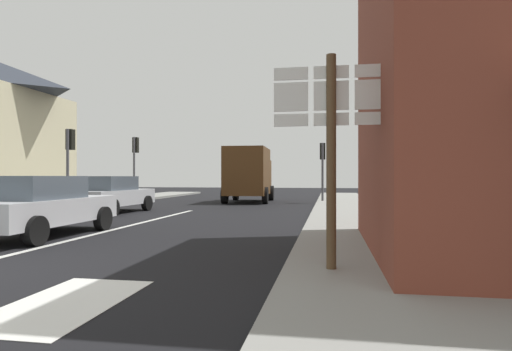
# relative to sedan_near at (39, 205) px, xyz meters

# --- Properties ---
(ground_plane) EXTENTS (80.00, 80.00, 0.00)m
(ground_plane) POSITION_rel_sedan_near_xyz_m (1.12, 6.16, -0.76)
(ground_plane) COLOR black
(sidewalk_right) EXTENTS (2.83, 44.00, 0.14)m
(sidewalk_right) POSITION_rel_sedan_near_xyz_m (7.68, 4.16, -0.69)
(sidewalk_right) COLOR gray
(sidewalk_right) RESTS_ON ground
(lane_centre_stripe) EXTENTS (0.16, 12.00, 0.01)m
(lane_centre_stripe) POSITION_rel_sedan_near_xyz_m (1.12, 2.16, -0.75)
(lane_centre_stripe) COLOR silver
(lane_centre_stripe) RESTS_ON ground
(lane_turn_arrow) EXTENTS (1.20, 2.20, 0.01)m
(lane_turn_arrow) POSITION_rel_sedan_near_xyz_m (3.95, -4.84, -0.75)
(lane_turn_arrow) COLOR silver
(lane_turn_arrow) RESTS_ON ground
(sedan_near) EXTENTS (1.97, 4.20, 1.47)m
(sedan_near) POSITION_rel_sedan_near_xyz_m (0.00, 0.00, 0.00)
(sedan_near) COLOR #B7BABF
(sedan_near) RESTS_ON ground
(sedan_far) EXTENTS (2.13, 4.28, 1.47)m
(sedan_far) POSITION_rel_sedan_near_xyz_m (-1.70, 6.51, 0.00)
(sedan_far) COLOR #B7BABF
(sedan_far) RESTS_ON ground
(delivery_truck) EXTENTS (2.65, 5.08, 3.05)m
(delivery_truck) POSITION_rel_sedan_near_xyz_m (2.41, 14.59, 0.89)
(delivery_truck) COLOR #4C2D14
(delivery_truck) RESTS_ON ground
(route_sign_post) EXTENTS (1.66, 0.14, 3.20)m
(route_sign_post) POSITION_rel_sedan_near_xyz_m (6.96, -3.08, 1.24)
(route_sign_post) COLOR brown
(route_sign_post) RESTS_ON ground
(traffic_light_far_right) EXTENTS (0.30, 0.49, 3.30)m
(traffic_light_far_right) POSITION_rel_sedan_near_xyz_m (6.57, 14.42, 1.68)
(traffic_light_far_right) COLOR #47474C
(traffic_light_far_right) RESTS_ON ground
(traffic_light_near_left) EXTENTS (0.30, 0.49, 3.54)m
(traffic_light_near_left) POSITION_rel_sedan_near_xyz_m (-4.33, 7.80, 1.86)
(traffic_light_near_left) COLOR #47474C
(traffic_light_near_left) RESTS_ON ground
(traffic_light_far_left) EXTENTS (0.30, 0.49, 3.77)m
(traffic_light_far_left) POSITION_rel_sedan_near_xyz_m (-4.33, 14.22, 2.03)
(traffic_light_far_left) COLOR #47474C
(traffic_light_far_left) RESTS_ON ground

